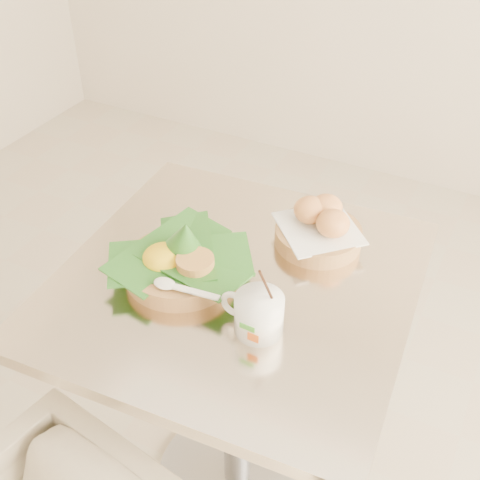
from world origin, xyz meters
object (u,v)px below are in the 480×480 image
at_px(coffee_mug, 258,313).
at_px(rice_basket, 180,260).
at_px(bread_basket, 320,227).
at_px(cafe_table, 237,352).

bearing_deg(coffee_mug, rice_basket, 161.79).
distance_m(rice_basket, bread_basket, 0.31).
bearing_deg(rice_basket, bread_basket, 47.40).
bearing_deg(bread_basket, cafe_table, -118.75).
height_order(cafe_table, rice_basket, rice_basket).
bearing_deg(cafe_table, rice_basket, -159.94).
bearing_deg(bread_basket, coffee_mug, -91.05).
distance_m(cafe_table, rice_basket, 0.28).
bearing_deg(coffee_mug, bread_basket, 88.95).
height_order(bread_basket, coffee_mug, coffee_mug).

